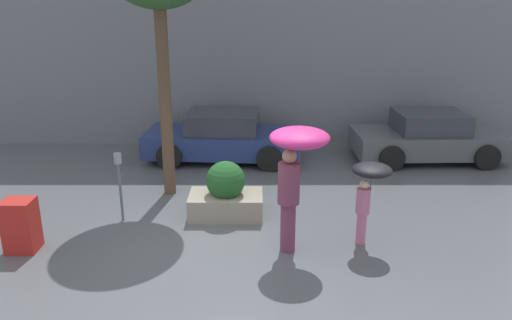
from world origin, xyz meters
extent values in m
plane|color=#51565B|center=(0.00, 0.00, 0.00)|extent=(40.00, 40.00, 0.00)
cube|color=slate|center=(0.00, 6.50, 3.00)|extent=(18.00, 0.30, 6.00)
cube|color=gray|center=(0.33, 1.32, 0.22)|extent=(1.42, 0.85, 0.45)
sphere|color=#1E5123|center=(0.33, 1.32, 0.73)|extent=(0.75, 0.75, 0.75)
cylinder|color=brown|center=(1.44, -0.09, 0.43)|extent=(0.25, 0.25, 0.86)
cylinder|color=brown|center=(1.44, -0.09, 1.20)|extent=(0.36, 0.36, 0.68)
sphere|color=#997056|center=(1.44, -0.09, 1.66)|extent=(0.23, 0.23, 0.23)
cylinder|color=#4C4C51|center=(1.60, -0.05, 1.60)|extent=(0.02, 0.02, 0.72)
ellipsoid|color=#E02D84|center=(1.60, -0.05, 1.96)|extent=(0.96, 0.96, 0.31)
cylinder|color=#B76684|center=(2.72, 0.16, 0.28)|extent=(0.17, 0.17, 0.57)
cylinder|color=#B76684|center=(2.72, 0.16, 0.79)|extent=(0.24, 0.24, 0.45)
sphere|color=beige|center=(2.72, 0.16, 1.09)|extent=(0.15, 0.15, 0.15)
cylinder|color=#4C4C51|center=(2.82, 0.14, 1.08)|extent=(0.02, 0.02, 0.54)
ellipsoid|color=black|center=(2.82, 0.14, 1.35)|extent=(0.66, 0.66, 0.21)
cube|color=navy|center=(0.06, 4.91, 0.46)|extent=(4.11, 1.97, 0.58)
cube|color=#2D333D|center=(0.06, 4.91, 1.01)|extent=(1.90, 1.56, 0.52)
cylinder|color=black|center=(-1.24, 4.16, 0.32)|extent=(0.65, 0.27, 0.63)
cylinder|color=black|center=(-1.11, 5.84, 0.32)|extent=(0.65, 0.27, 0.63)
cylinder|color=black|center=(1.24, 3.98, 0.32)|extent=(0.65, 0.27, 0.63)
cylinder|color=black|center=(1.36, 5.66, 0.32)|extent=(0.65, 0.27, 0.63)
cube|color=#4C5156|center=(5.39, 4.89, 0.46)|extent=(3.86, 1.81, 0.58)
cube|color=#2D333D|center=(5.39, 4.89, 1.01)|extent=(1.76, 1.49, 0.52)
cylinder|color=black|center=(4.24, 4.01, 0.32)|extent=(0.64, 0.24, 0.63)
cylinder|color=black|center=(4.18, 5.70, 0.32)|extent=(0.64, 0.24, 0.63)
cylinder|color=black|center=(6.60, 4.08, 0.32)|extent=(0.64, 0.24, 0.63)
cylinder|color=black|center=(6.55, 5.77, 0.32)|extent=(0.64, 0.24, 0.63)
cylinder|color=brown|center=(-0.96, 2.52, 2.07)|extent=(0.25, 0.25, 4.15)
cylinder|color=#595B60|center=(-1.63, 1.10, 0.57)|extent=(0.05, 0.05, 1.15)
cylinder|color=gray|center=(-1.63, 1.10, 1.25)|extent=(0.14, 0.14, 0.20)
cube|color=#B2231E|center=(-3.00, -0.07, 0.45)|extent=(0.50, 0.44, 0.90)
camera|label=1|loc=(0.91, -7.61, 4.05)|focal=35.00mm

